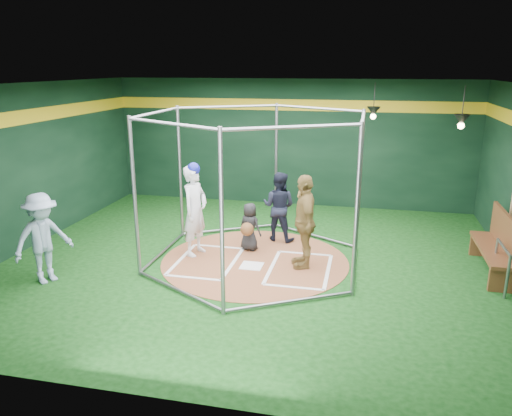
% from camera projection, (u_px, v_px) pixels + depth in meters
% --- Properties ---
extents(room_shell, '(10.10, 9.10, 3.53)m').
position_uv_depth(room_shell, '(255.00, 177.00, 9.70)').
color(room_shell, '#0B340C').
rests_on(room_shell, ground).
extents(clay_disc, '(3.80, 3.80, 0.01)m').
position_uv_depth(clay_disc, '(255.00, 261.00, 10.17)').
color(clay_disc, brown).
rests_on(clay_disc, ground).
extents(home_plate, '(0.43, 0.43, 0.01)m').
position_uv_depth(home_plate, '(252.00, 266.00, 9.89)').
color(home_plate, white).
rests_on(home_plate, clay_disc).
extents(batter_box_left, '(1.17, 1.77, 0.01)m').
position_uv_depth(batter_box_left, '(207.00, 261.00, 10.13)').
color(batter_box_left, white).
rests_on(batter_box_left, clay_disc).
extents(batter_box_right, '(1.17, 1.77, 0.01)m').
position_uv_depth(batter_box_right, '(300.00, 269.00, 9.74)').
color(batter_box_right, white).
rests_on(batter_box_right, clay_disc).
extents(batting_cage, '(4.05, 4.67, 3.00)m').
position_uv_depth(batting_cage, '(255.00, 190.00, 9.76)').
color(batting_cage, gray).
rests_on(batting_cage, ground).
extents(pendant_lamp_near, '(0.34, 0.34, 0.90)m').
position_uv_depth(pendant_lamp_near, '(373.00, 112.00, 12.33)').
color(pendant_lamp_near, black).
rests_on(pendant_lamp_near, room_shell).
extents(pendant_lamp_far, '(0.34, 0.34, 0.90)m').
position_uv_depth(pendant_lamp_far, '(462.00, 120.00, 10.46)').
color(pendant_lamp_far, black).
rests_on(pendant_lamp_far, room_shell).
extents(batter_figure, '(0.61, 0.78, 1.95)m').
position_uv_depth(batter_figure, '(195.00, 210.00, 10.29)').
color(batter_figure, silver).
rests_on(batter_figure, clay_disc).
extents(visitor_leopard, '(0.73, 1.17, 1.85)m').
position_uv_depth(visitor_leopard, '(304.00, 221.00, 9.66)').
color(visitor_leopard, tan).
rests_on(visitor_leopard, clay_disc).
extents(catcher_figure, '(0.59, 0.64, 1.03)m').
position_uv_depth(catcher_figure, '(249.00, 227.00, 10.62)').
color(catcher_figure, black).
rests_on(catcher_figure, clay_disc).
extents(umpire, '(0.86, 0.73, 1.57)m').
position_uv_depth(umpire, '(279.00, 206.00, 11.18)').
color(umpire, black).
rests_on(umpire, clay_disc).
extents(bystander_blue, '(1.07, 1.25, 1.68)m').
position_uv_depth(bystander_blue, '(43.00, 238.00, 9.00)').
color(bystander_blue, '#8DA1BB').
rests_on(bystander_blue, ground).
extents(dugout_bench, '(0.47, 2.00, 1.17)m').
position_uv_depth(dugout_bench, '(498.00, 243.00, 9.45)').
color(dugout_bench, brown).
rests_on(dugout_bench, ground).
extents(steel_railing, '(0.05, 0.93, 0.80)m').
position_uv_depth(steel_railing, '(502.00, 260.00, 8.82)').
color(steel_railing, gray).
rests_on(steel_railing, ground).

